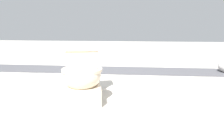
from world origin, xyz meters
name	(u,v)px	position (x,y,z in m)	size (l,w,h in m)	color
ground_plane	(98,92)	(0.00, 0.00, 0.00)	(14.00, 14.00, 0.00)	#B7B2A8
gravel_strip	(140,71)	(-1.12, 0.50, 0.01)	(0.56, 8.00, 0.01)	#4C4C51
toilet	(82,77)	(0.22, -0.12, 0.22)	(0.70, 0.50, 0.52)	beige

